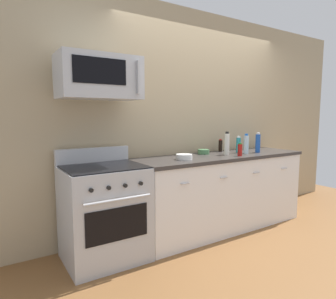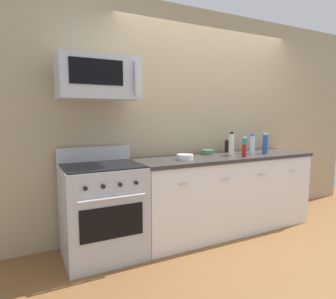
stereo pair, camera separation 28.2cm
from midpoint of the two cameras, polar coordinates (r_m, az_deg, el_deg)
ground_plane at (r=3.85m, az=8.01°, el=-14.71°), size 6.44×6.44×0.00m
back_wall at (r=3.91m, az=4.41°, el=5.91°), size 5.37×0.10×2.70m
counter_unit at (r=3.71m, az=8.13°, el=-8.08°), size 2.28×0.66×0.92m
range_oven at (r=2.99m, az=-15.00°, el=-11.69°), size 0.76×0.69×1.07m
microwave at (r=2.91m, az=-16.05°, el=13.32°), size 0.74×0.44×0.40m
bottle_water_clear at (r=3.78m, az=12.91°, el=1.01°), size 0.06×0.06×0.25m
bottle_vinegar_white at (r=3.62m, az=9.20°, el=1.10°), size 0.06×0.06×0.28m
bottle_dish_soap at (r=3.84m, az=11.51°, el=0.87°), size 0.06×0.06×0.21m
bottle_soy_sauce_dark at (r=3.92m, az=8.14°, el=0.74°), size 0.05×0.05×0.17m
bottle_soda_blue at (r=3.93m, az=15.13°, el=1.22°), size 0.06×0.06×0.26m
bottle_hot_sauce_red at (r=3.54m, az=11.62°, el=-0.07°), size 0.05×0.05×0.15m
bowl_white_ceramic at (r=3.20m, az=0.66°, el=-1.41°), size 0.18×0.18×0.06m
bowl_green_glaze at (r=3.66m, az=4.74°, el=-0.42°), size 0.15×0.15×0.06m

